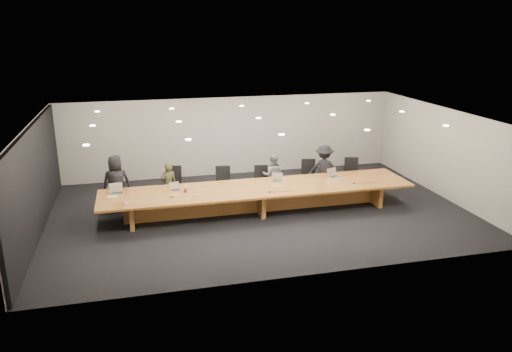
{
  "coord_description": "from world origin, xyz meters",
  "views": [
    {
      "loc": [
        -3.37,
        -13.24,
        5.29
      ],
      "look_at": [
        0.0,
        0.3,
        1.0
      ],
      "focal_mm": 35.0,
      "sensor_mm": 36.0,
      "label": 1
    }
  ],
  "objects": [
    {
      "name": "ground",
      "position": [
        0.0,
        0.0,
        0.0
      ],
      "size": [
        12.0,
        12.0,
        0.0
      ],
      "primitive_type": "plane",
      "color": "black",
      "rests_on": "ground"
    },
    {
      "name": "back_wall",
      "position": [
        0.0,
        4.0,
        1.4
      ],
      "size": [
        12.0,
        0.02,
        2.8
      ],
      "primitive_type": "cube",
      "color": "beige",
      "rests_on": "ground"
    },
    {
      "name": "left_wall_panel",
      "position": [
        -5.94,
        0.0,
        1.37
      ],
      "size": [
        0.08,
        7.84,
        2.74
      ],
      "primitive_type": "cube",
      "color": "black",
      "rests_on": "ground"
    },
    {
      "name": "conference_table",
      "position": [
        0.0,
        0.0,
        0.52
      ],
      "size": [
        9.0,
        1.8,
        0.75
      ],
      "color": "brown",
      "rests_on": "ground"
    },
    {
      "name": "chair_far_left",
      "position": [
        -3.98,
        1.16,
        0.51
      ],
      "size": [
        0.6,
        0.6,
        1.01
      ],
      "primitive_type": null,
      "rotation": [
        0.0,
        0.0,
        0.18
      ],
      "color": "black",
      "rests_on": "ground"
    },
    {
      "name": "chair_left",
      "position": [
        -2.33,
        1.34,
        0.58
      ],
      "size": [
        0.69,
        0.69,
        1.15
      ],
      "primitive_type": null,
      "rotation": [
        0.0,
        0.0,
        -0.2
      ],
      "color": "black",
      "rests_on": "ground"
    },
    {
      "name": "chair_mid_left",
      "position": [
        -0.83,
        1.17,
        0.54
      ],
      "size": [
        0.63,
        0.63,
        1.09
      ],
      "primitive_type": null,
      "rotation": [
        0.0,
        0.0,
        -0.16
      ],
      "color": "black",
      "rests_on": "ground"
    },
    {
      "name": "chair_mid_right",
      "position": [
        0.41,
        1.19,
        0.51
      ],
      "size": [
        0.59,
        0.59,
        1.03
      ],
      "primitive_type": null,
      "rotation": [
        0.0,
        0.0,
        -0.13
      ],
      "color": "black",
      "rests_on": "ground"
    },
    {
      "name": "chair_right",
      "position": [
        2.02,
        1.34,
        0.54
      ],
      "size": [
        0.67,
        0.67,
        1.08
      ],
      "primitive_type": null,
      "rotation": [
        0.0,
        0.0,
        -0.25
      ],
      "color": "black",
      "rests_on": "ground"
    },
    {
      "name": "chair_far_right",
      "position": [
        3.45,
        1.17,
        0.54
      ],
      "size": [
        0.69,
        0.69,
        1.09
      ],
      "primitive_type": null,
      "rotation": [
        0.0,
        0.0,
        -0.3
      ],
      "color": "black",
      "rests_on": "ground"
    },
    {
      "name": "person_a",
      "position": [
        -3.98,
        1.21,
        0.82
      ],
      "size": [
        0.82,
        0.55,
        1.65
      ],
      "primitive_type": "imported",
      "rotation": [
        0.0,
        0.0,
        3.18
      ],
      "color": "black",
      "rests_on": "ground"
    },
    {
      "name": "person_b",
      "position": [
        -2.48,
        1.15,
        0.67
      ],
      "size": [
        0.53,
        0.39,
        1.33
      ],
      "primitive_type": "imported",
      "rotation": [
        0.0,
        0.0,
        3.3
      ],
      "color": "#2F2F1A",
      "rests_on": "ground"
    },
    {
      "name": "person_c",
      "position": [
        0.78,
        1.23,
        0.69
      ],
      "size": [
        0.78,
        0.68,
        1.38
      ],
      "primitive_type": "imported",
      "rotation": [
        0.0,
        0.0,
        2.87
      ],
      "color": "slate",
      "rests_on": "ground"
    },
    {
      "name": "person_d",
      "position": [
        2.47,
        1.16,
        0.79
      ],
      "size": [
        1.16,
        0.89,
        1.59
      ],
      "primitive_type": "imported",
      "rotation": [
        0.0,
        0.0,
        2.81
      ],
      "color": "black",
      "rests_on": "ground"
    },
    {
      "name": "laptop_a",
      "position": [
        -3.96,
        0.4,
        0.89
      ],
      "size": [
        0.41,
        0.33,
        0.29
      ],
      "primitive_type": null,
      "rotation": [
        0.0,
        0.0,
        0.18
      ],
      "color": "#B4AA8A",
      "rests_on": "conference_table"
    },
    {
      "name": "laptop_b",
      "position": [
        -2.35,
        0.29,
        0.86
      ],
      "size": [
        0.34,
        0.28,
        0.23
      ],
      "primitive_type": null,
      "rotation": [
        0.0,
        0.0,
        0.26
      ],
      "color": "#BDA990",
      "rests_on": "conference_table"
    },
    {
      "name": "laptop_d",
      "position": [
        0.67,
        0.4,
        0.88
      ],
      "size": [
        0.38,
        0.33,
        0.25
      ],
      "primitive_type": null,
      "rotation": [
        0.0,
        0.0,
        -0.37
      ],
      "color": "tan",
      "rests_on": "conference_table"
    },
    {
      "name": "laptop_e",
      "position": [
        2.51,
        0.37,
        0.89
      ],
      "size": [
        0.43,
        0.38,
        0.28
      ],
      "primitive_type": null,
      "rotation": [
        0.0,
        0.0,
        0.4
      ],
      "color": "#BCA98F",
      "rests_on": "conference_table"
    },
    {
      "name": "water_bottle",
      "position": [
        -2.08,
        0.12,
        0.85
      ],
      "size": [
        0.07,
        0.07,
        0.2
      ],
      "primitive_type": "cylinder",
      "rotation": [
        0.0,
        0.0,
        0.09
      ],
      "color": "silver",
      "rests_on": "conference_table"
    },
    {
      "name": "amber_mug",
      "position": [
        -2.1,
        0.04,
        0.8
      ],
      "size": [
        0.11,
        0.11,
        0.11
      ],
      "primitive_type": "cylinder",
      "rotation": [
        0.0,
        0.0,
        0.38
      ],
      "color": "brown",
      "rests_on": "conference_table"
    },
    {
      "name": "paper_cup_near",
      "position": [
        0.92,
        0.41,
        0.79
      ],
      "size": [
        0.07,
        0.07,
        0.08
      ],
      "primitive_type": "cone",
      "rotation": [
        0.0,
        0.0,
        -0.13
      ],
      "color": "white",
      "rests_on": "conference_table"
    },
    {
      "name": "paper_cup_far",
      "position": [
        2.47,
        0.13,
        0.79
      ],
      "size": [
        0.09,
        0.09,
        0.08
      ],
      "primitive_type": "cone",
      "rotation": [
        0.0,
        0.0,
        -0.34
      ],
      "color": "silver",
      "rests_on": "conference_table"
    },
    {
      "name": "notepad",
      "position": [
        -4.09,
        0.18,
        0.76
      ],
      "size": [
        0.29,
        0.25,
        0.01
      ],
      "primitive_type": "cube",
      "rotation": [
        0.0,
        0.0,
        0.24
      ],
      "color": "white",
      "rests_on": "conference_table"
    },
    {
      "name": "lime_gadget",
      "position": [
        -4.08,
        0.2,
        0.78
      ],
      "size": [
        0.18,
        0.15,
        0.03
      ],
      "primitive_type": "cube",
      "rotation": [
        0.0,
        0.0,
        0.39
      ],
      "color": "#5BB831",
      "rests_on": "notepad"
    },
    {
      "name": "av_box",
      "position": [
        -3.7,
        -0.51,
        0.76
      ],
      "size": [
        0.22,
        0.19,
        0.03
      ],
      "primitive_type": "cube",
      "rotation": [
        0.0,
        0.0,
        0.26
      ],
      "color": "silver",
      "rests_on": "conference_table"
    },
    {
      "name": "mic_left",
      "position": [
        -2.52,
        -0.29,
        0.77
      ],
      "size": [
        0.14,
        0.14,
        0.03
      ],
      "primitive_type": "cone",
      "rotation": [
        0.0,
        0.0,
        0.1
      ],
      "color": "black",
      "rests_on": "conference_table"
    },
    {
      "name": "mic_center",
      "position": [
        0.2,
        -0.5,
        0.76
      ],
      "size": [
        0.14,
        0.14,
        0.03
      ],
      "primitive_type": "cone",
      "rotation": [
        0.0,
        0.0,
        0.31
      ],
      "color": "black",
      "rests_on": "conference_table"
    },
    {
      "name": "mic_right",
      "position": [
        2.83,
        -0.34,
        0.76
      ],
      "size": [
        0.13,
        0.13,
        0.03
      ],
      "primitive_type": "cone",
      "rotation": [
        0.0,
        0.0,
        -0.21
      ],
      "color": "black",
      "rests_on": "conference_table"
    }
  ]
}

